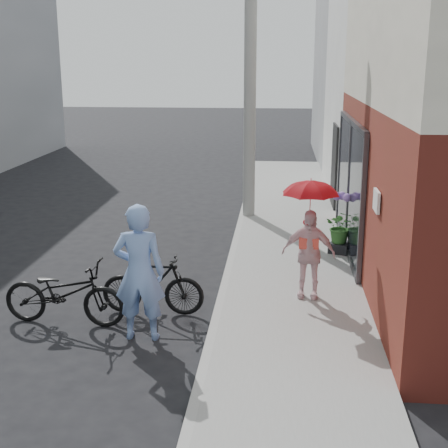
# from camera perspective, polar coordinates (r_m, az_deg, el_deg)

# --- Properties ---
(ground) EXTENTS (80.00, 80.00, 0.00)m
(ground) POSITION_cam_1_polar(r_m,az_deg,el_deg) (9.37, -6.48, -8.69)
(ground) COLOR black
(ground) RESTS_ON ground
(sidewalk) EXTENTS (2.20, 24.00, 0.12)m
(sidewalk) POSITION_cam_1_polar(r_m,az_deg,el_deg) (11.03, 6.40, -4.63)
(sidewalk) COLOR gray
(sidewalk) RESTS_ON ground
(curb) EXTENTS (0.12, 24.00, 0.12)m
(curb) POSITION_cam_1_polar(r_m,az_deg,el_deg) (11.06, 0.36, -4.48)
(curb) COLOR #9E9E99
(curb) RESTS_ON ground
(east_building_far) EXTENTS (8.00, 8.00, 7.00)m
(east_building_far) POSITION_cam_1_polar(r_m,az_deg,el_deg) (24.98, 18.14, 13.70)
(east_building_far) COLOR gray
(east_building_far) RESTS_ON ground
(utility_pole) EXTENTS (0.28, 0.28, 7.00)m
(utility_pole) POSITION_cam_1_polar(r_m,az_deg,el_deg) (14.41, 2.41, 13.99)
(utility_pole) COLOR #9E9E99
(utility_pole) RESTS_ON ground
(officer) EXTENTS (0.71, 0.49, 1.90)m
(officer) POSITION_cam_1_polar(r_m,az_deg,el_deg) (8.48, -7.75, -4.41)
(officer) COLOR #799AD7
(officer) RESTS_ON ground
(bike_left) EXTENTS (1.85, 0.76, 0.95)m
(bike_left) POSITION_cam_1_polar(r_m,az_deg,el_deg) (9.29, -14.42, -6.12)
(bike_left) COLOR black
(bike_left) RESTS_ON ground
(bike_right) EXTENTS (1.55, 0.46, 0.93)m
(bike_right) POSITION_cam_1_polar(r_m,az_deg,el_deg) (9.41, -6.54, -5.53)
(bike_right) COLOR black
(bike_right) RESTS_ON ground
(kimono_woman) EXTENTS (0.85, 0.44, 1.40)m
(kimono_woman) POSITION_cam_1_polar(r_m,az_deg,el_deg) (9.71, 7.72, -2.71)
(kimono_woman) COLOR beige
(kimono_woman) RESTS_ON sidewalk
(parasol) EXTENTS (0.84, 0.84, 0.74)m
(parasol) POSITION_cam_1_polar(r_m,az_deg,el_deg) (9.44, 7.94, 3.46)
(parasol) COLOR red
(parasol) RESTS_ON kimono_woman
(planter) EXTENTS (0.49, 0.49, 0.20)m
(planter) POSITION_cam_1_polar(r_m,az_deg,el_deg) (12.17, 10.56, -2.12)
(planter) COLOR black
(planter) RESTS_ON sidewalk
(potted_plant) EXTENTS (0.58, 0.50, 0.64)m
(potted_plant) POSITION_cam_1_polar(r_m,az_deg,el_deg) (12.06, 10.65, -0.22)
(potted_plant) COLOR #316528
(potted_plant) RESTS_ON planter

